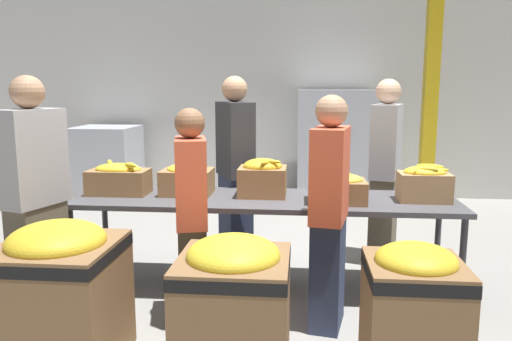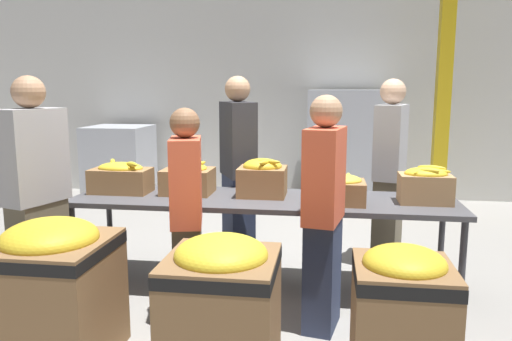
# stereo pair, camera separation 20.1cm
# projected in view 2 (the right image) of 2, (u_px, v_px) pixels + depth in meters

# --- Properties ---
(ground_plane) EXTENTS (30.00, 30.00, 0.00)m
(ground_plane) POSITION_uv_depth(u_px,v_px,m) (263.00, 287.00, 4.13)
(ground_plane) COLOR gray
(wall_back) EXTENTS (16.00, 0.08, 4.00)m
(wall_back) POSITION_uv_depth(u_px,v_px,m) (295.00, 62.00, 7.37)
(wall_back) COLOR silver
(wall_back) RESTS_ON ground_plane
(sorting_table) EXTENTS (3.06, 0.79, 0.76)m
(sorting_table) POSITION_uv_depth(u_px,v_px,m) (263.00, 203.00, 4.02)
(sorting_table) COLOR #4C4C51
(sorting_table) RESTS_ON ground_plane
(banana_box_0) EXTENTS (0.49, 0.30, 0.28)m
(banana_box_0) POSITION_uv_depth(u_px,v_px,m) (121.00, 177.00, 4.19)
(banana_box_0) COLOR olive
(banana_box_0) RESTS_ON sorting_table
(banana_box_1) EXTENTS (0.41, 0.36, 0.27)m
(banana_box_1) POSITION_uv_depth(u_px,v_px,m) (188.00, 178.00, 4.15)
(banana_box_1) COLOR olive
(banana_box_1) RESTS_ON sorting_table
(banana_box_2) EXTENTS (0.38, 0.33, 0.32)m
(banana_box_2) POSITION_uv_depth(u_px,v_px,m) (262.00, 177.00, 4.06)
(banana_box_2) COLOR olive
(banana_box_2) RESTS_ON sorting_table
(banana_box_3) EXTENTS (0.44, 0.34, 0.25)m
(banana_box_3) POSITION_uv_depth(u_px,v_px,m) (336.00, 188.00, 3.81)
(banana_box_3) COLOR olive
(banana_box_3) RESTS_ON sorting_table
(banana_box_4) EXTENTS (0.39, 0.26, 0.29)m
(banana_box_4) POSITION_uv_depth(u_px,v_px,m) (425.00, 185.00, 3.81)
(banana_box_4) COLOR tan
(banana_box_4) RESTS_ON sorting_table
(volunteer_0) EXTENTS (0.42, 0.52, 1.74)m
(volunteer_0) POSITION_uv_depth(u_px,v_px,m) (238.00, 171.00, 4.63)
(volunteer_0) COLOR #2D3856
(volunteer_0) RESTS_ON ground_plane
(volunteer_1) EXTENTS (0.29, 0.44, 1.50)m
(volunteer_1) POSITION_uv_depth(u_px,v_px,m) (187.00, 219.00, 3.42)
(volunteer_1) COLOR #6B604C
(volunteer_1) RESTS_ON ground_plane
(volunteer_2) EXTENTS (0.36, 0.51, 1.72)m
(volunteer_2) POSITION_uv_depth(u_px,v_px,m) (36.00, 197.00, 3.60)
(volunteer_2) COLOR #6B604C
(volunteer_2) RESTS_ON ground_plane
(volunteer_3) EXTENTS (0.29, 0.46, 1.59)m
(volunteer_3) POSITION_uv_depth(u_px,v_px,m) (324.00, 216.00, 3.33)
(volunteer_3) COLOR #2D3856
(volunteer_3) RESTS_ON ground_plane
(volunteer_4) EXTENTS (0.35, 0.51, 1.71)m
(volunteer_4) POSITION_uv_depth(u_px,v_px,m) (389.00, 174.00, 4.57)
(volunteer_4) COLOR #6B604C
(volunteer_4) RESTS_ON ground_plane
(donation_bin_0) EXTENTS (0.66, 0.66, 0.88)m
(donation_bin_0) POSITION_uv_depth(u_px,v_px,m) (53.00, 287.00, 2.96)
(donation_bin_0) COLOR olive
(donation_bin_0) RESTS_ON ground_plane
(donation_bin_1) EXTENTS (0.62, 0.62, 0.82)m
(donation_bin_1) POSITION_uv_depth(u_px,v_px,m) (222.00, 302.00, 2.82)
(donation_bin_1) COLOR olive
(donation_bin_1) RESTS_ON ground_plane
(donation_bin_2) EXTENTS (0.52, 0.52, 0.81)m
(donation_bin_2) POSITION_uv_depth(u_px,v_px,m) (402.00, 314.00, 2.68)
(donation_bin_2) COLOR olive
(donation_bin_2) RESTS_ON ground_plane
(support_pillar) EXTENTS (0.17, 0.17, 4.00)m
(support_pillar) POSITION_uv_depth(u_px,v_px,m) (445.00, 58.00, 6.22)
(support_pillar) COLOR gold
(support_pillar) RESTS_ON ground_plane
(pallet_stack_0) EXTENTS (1.15, 1.15, 1.60)m
(pallet_stack_0) POSITION_uv_depth(u_px,v_px,m) (347.00, 150.00, 6.79)
(pallet_stack_0) COLOR olive
(pallet_stack_0) RESTS_ON ground_plane
(pallet_stack_1) EXTENTS (0.93, 0.93, 1.08)m
(pallet_stack_1) POSITION_uv_depth(u_px,v_px,m) (120.00, 163.00, 7.35)
(pallet_stack_1) COLOR olive
(pallet_stack_1) RESTS_ON ground_plane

